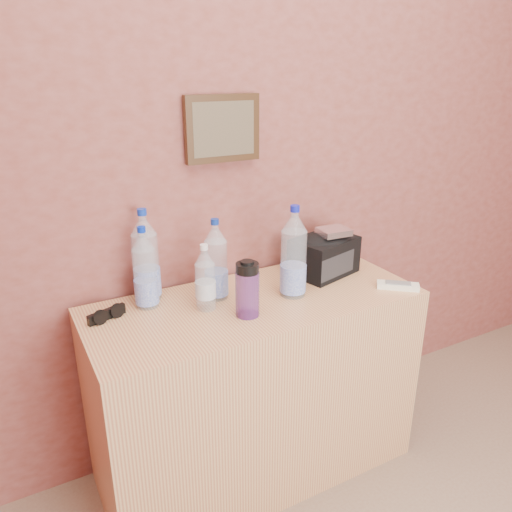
{
  "coord_description": "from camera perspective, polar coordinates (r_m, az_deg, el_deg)",
  "views": [
    {
      "loc": [
        -0.95,
        0.22,
        1.63
      ],
      "look_at": [
        -0.14,
        1.71,
        0.97
      ],
      "focal_mm": 35.0,
      "sensor_mm": 36.0,
      "label": 1
    }
  ],
  "objects": [
    {
      "name": "dresser",
      "position": [
        2.1,
        -0.07,
        -14.82
      ],
      "size": [
        1.27,
        0.53,
        0.79
      ],
      "primitive_type": "cube",
      "color": "#A37D52",
      "rests_on": "ground"
    },
    {
      "name": "picture_frame",
      "position": [
        1.95,
        -3.84,
        14.33
      ],
      "size": [
        0.3,
        0.03,
        0.25
      ],
      "primitive_type": null,
      "color": "#382311",
      "rests_on": "room_shell"
    },
    {
      "name": "pet_large_b",
      "position": [
        1.89,
        -12.47,
        -0.43
      ],
      "size": [
        0.1,
        0.1,
        0.35
      ],
      "rotation": [
        0.0,
        0.0,
        -0.21
      ],
      "color": "silver",
      "rests_on": "dresser"
    },
    {
      "name": "pet_large_d",
      "position": [
        1.88,
        4.32,
        -0.07
      ],
      "size": [
        0.1,
        0.1,
        0.36
      ],
      "rotation": [
        0.0,
        0.0,
        0.11
      ],
      "color": "white",
      "rests_on": "dresser"
    },
    {
      "name": "nalgene_bottle",
      "position": [
        1.74,
        -0.99,
        -3.78
      ],
      "size": [
        0.08,
        0.08,
        0.21
      ],
      "rotation": [
        0.0,
        0.0,
        -0.26
      ],
      "color": "#582683",
      "rests_on": "dresser"
    },
    {
      "name": "ac_remote",
      "position": [
        2.06,
        15.91,
        -3.3
      ],
      "size": [
        0.16,
        0.14,
        0.02
      ],
      "primitive_type": "cube",
      "rotation": [
        0.0,
        0.0,
        -0.69
      ],
      "color": "white",
      "rests_on": "dresser"
    },
    {
      "name": "toiletry_bag",
      "position": [
        2.12,
        7.79,
        0.29
      ],
      "size": [
        0.3,
        0.25,
        0.18
      ],
      "primitive_type": null,
      "rotation": [
        0.0,
        0.0,
        0.26
      ],
      "color": "black",
      "rests_on": "dresser"
    },
    {
      "name": "pet_large_c",
      "position": [
        1.87,
        -4.58,
        -0.87
      ],
      "size": [
        0.08,
        0.08,
        0.31
      ],
      "rotation": [
        0.0,
        0.0,
        0.35
      ],
      "color": "silver",
      "rests_on": "dresser"
    },
    {
      "name": "sunglasses",
      "position": [
        1.83,
        -16.7,
        -6.4
      ],
      "size": [
        0.15,
        0.1,
        0.04
      ],
      "primitive_type": null,
      "rotation": [
        0.0,
        0.0,
        0.34
      ],
      "color": "black",
      "rests_on": "dresser"
    },
    {
      "name": "foil_packet",
      "position": [
        2.08,
        8.87,
        2.78
      ],
      "size": [
        0.13,
        0.11,
        0.03
      ],
      "primitive_type": "cube",
      "rotation": [
        0.0,
        0.0,
        -0.07
      ],
      "color": "silver",
      "rests_on": "toiletry_bag"
    },
    {
      "name": "pet_large_a",
      "position": [
        1.84,
        -12.57,
        -1.78
      ],
      "size": [
        0.08,
        0.08,
        0.31
      ],
      "rotation": [
        0.0,
        0.0,
        -0.35
      ],
      "color": "white",
      "rests_on": "dresser"
    },
    {
      "name": "pet_small",
      "position": [
        1.79,
        -5.81,
        -2.86
      ],
      "size": [
        0.07,
        0.07,
        0.25
      ],
      "rotation": [
        0.0,
        0.0,
        0.38
      ],
      "color": "silver",
      "rests_on": "dresser"
    }
  ]
}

